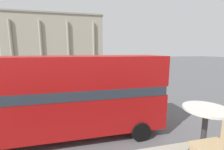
# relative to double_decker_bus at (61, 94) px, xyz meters

# --- Properties ---
(double_decker_bus) EXTENTS (10.47, 2.63, 4.26)m
(double_decker_bus) POSITION_rel_double_decker_bus_xyz_m (0.00, 0.00, 0.00)
(double_decker_bus) COLOR black
(double_decker_bus) RESTS_ON ground_plane
(cafe_dining_table) EXTENTS (0.60, 0.60, 0.73)m
(cafe_dining_table) POSITION_rel_double_decker_bus_xyz_m (2.53, -6.07, 1.21)
(cafe_dining_table) COLOR #2D2D30
(cafe_dining_table) RESTS_ON cafe_floor_slab
(plaza_building_left) EXTENTS (32.49, 15.86, 16.84)m
(plaza_building_left) POSITION_rel_double_decker_bus_xyz_m (-6.18, 52.96, 6.07)
(plaza_building_left) COLOR #A39984
(plaza_building_left) RESTS_ON ground_plane
(traffic_light_near) EXTENTS (0.42, 0.24, 3.60)m
(traffic_light_near) POSITION_rel_double_decker_bus_xyz_m (1.97, 5.89, 0.01)
(traffic_light_near) COLOR black
(traffic_light_near) RESTS_ON ground_plane
(traffic_light_mid) EXTENTS (0.42, 0.24, 3.25)m
(traffic_light_mid) POSITION_rel_double_decker_bus_xyz_m (6.31, 11.44, -0.21)
(traffic_light_mid) COLOR black
(traffic_light_mid) RESTS_ON ground_plane
(traffic_light_far) EXTENTS (0.42, 0.24, 3.35)m
(traffic_light_far) POSITION_rel_double_decker_bus_xyz_m (-4.72, 16.70, -0.15)
(traffic_light_far) COLOR black
(traffic_light_far) RESTS_ON ground_plane
(car_black) EXTENTS (4.20, 1.93, 1.35)m
(car_black) POSITION_rel_double_decker_bus_xyz_m (6.19, 19.20, -1.66)
(car_black) COLOR black
(car_black) RESTS_ON ground_plane
(car_silver) EXTENTS (4.20, 1.93, 1.35)m
(car_silver) POSITION_rel_double_decker_bus_xyz_m (-4.77, 19.89, -1.66)
(car_silver) COLOR black
(car_silver) RESTS_ON ground_plane
(pedestrian_white) EXTENTS (0.32, 0.32, 1.73)m
(pedestrian_white) POSITION_rel_double_decker_bus_xyz_m (-4.17, 7.71, -1.36)
(pedestrian_white) COLOR #282B33
(pedestrian_white) RESTS_ON ground_plane
(pedestrian_grey) EXTENTS (0.32, 0.32, 1.76)m
(pedestrian_grey) POSITION_rel_double_decker_bus_xyz_m (-6.87, 19.66, -1.34)
(pedestrian_grey) COLOR #282B33
(pedestrian_grey) RESTS_ON ground_plane
(pedestrian_black) EXTENTS (0.32, 0.32, 1.75)m
(pedestrian_black) POSITION_rel_double_decker_bus_xyz_m (7.40, 7.10, -1.35)
(pedestrian_black) COLOR #282B33
(pedestrian_black) RESTS_ON ground_plane
(pedestrian_blue) EXTENTS (0.32, 0.32, 1.66)m
(pedestrian_blue) POSITION_rel_double_decker_bus_xyz_m (-3.78, 17.32, -1.40)
(pedestrian_blue) COLOR #282B33
(pedestrian_blue) RESTS_ON ground_plane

